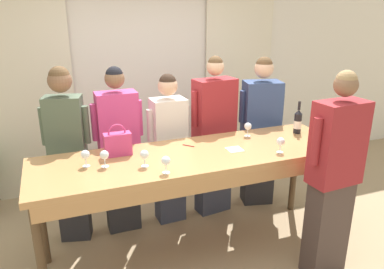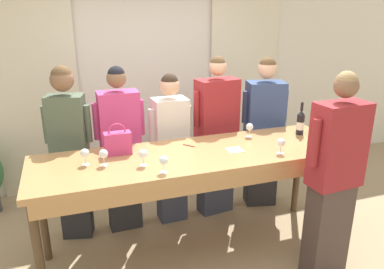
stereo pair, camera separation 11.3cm
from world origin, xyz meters
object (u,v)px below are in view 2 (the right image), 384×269
Objects in this scene: wine_glass_front_mid at (164,161)px; wine_glass_front_right at (143,154)px; handbag at (118,143)px; tasting_bar at (196,164)px; wine_glass_center_mid at (85,154)px; guest_olive_jacket at (70,150)px; guest_navy_coat at (263,132)px; wine_glass_center_right at (103,154)px; wine_glass_front_left at (281,143)px; guest_cream_sweater at (171,148)px; host_pouring at (334,179)px; wine_bottle at (300,123)px; wine_glass_center_left at (249,127)px; guest_pink_top at (121,150)px; guest_striped_shirt at (216,137)px.

wine_glass_front_mid and wine_glass_front_right have the same top height.
handbag is at bearing 118.70° from wine_glass_front_mid.
wine_glass_center_mid is at bearing 175.36° from tasting_bar.
guest_navy_coat is (2.14, 0.00, -0.05)m from guest_olive_jacket.
wine_glass_front_mid and wine_glass_center_right have the same top height.
wine_glass_front_left is 0.09× the size of guest_cream_sweater.
tasting_bar is at bearing -19.75° from handbag.
guest_navy_coat reaches higher than wine_glass_center_mid.
wine_bottle is at bearing 75.52° from host_pouring.
wine_glass_center_left is 1.33m from guest_pink_top.
handbag is 0.16× the size of guest_striped_shirt.
wine_glass_front_right is at bearing -64.55° from handbag.
wine_glass_front_mid is 1.03m from guest_pink_top.
wine_glass_front_right is 1.00m from guest_olive_jacket.
guest_pink_top is (0.09, 0.47, -0.25)m from handbag.
guest_olive_jacket is 1.01× the size of guest_navy_coat.
wine_glass_center_right is at bearing -69.36° from guest_olive_jacket.
wine_glass_front_mid is 1.00× the size of wine_glass_center_mid.
tasting_bar is 0.86m from guest_striped_shirt.
guest_navy_coat reaches higher than wine_glass_center_right.
wine_glass_front_left is at bearing -111.19° from guest_navy_coat.
guest_olive_jacket reaches higher than guest_pink_top.
wine_bottle is 0.63m from wine_glass_front_left.
wine_glass_center_left is (1.32, 0.04, -0.01)m from handbag.
wine_glass_center_right is 0.08× the size of guest_pink_top.
wine_glass_center_right is (-0.31, 0.11, -0.00)m from wine_glass_front_right.
host_pouring reaches higher than wine_glass_front_right.
wine_glass_center_mid is 1.00× the size of wine_glass_center_right.
wine_glass_front_mid is at bearing -131.16° from guest_striped_shirt.
wine_glass_front_mid is at bearing -54.89° from guest_olive_jacket.
guest_cream_sweater is at bearing 180.00° from guest_navy_coat.
guest_olive_jacket is at bearing 131.17° from handbag.
guest_navy_coat is (0.41, 0.43, -0.24)m from wine_glass_center_left.
host_pouring is at bearing -94.08° from guest_navy_coat.
guest_pink_top reaches higher than handbag.
guest_navy_coat is at bearing 68.81° from wine_glass_front_left.
handbag is 1.81m from guest_navy_coat.
guest_olive_jacket reaches higher than wine_bottle.
tasting_bar is 1.23m from wine_bottle.
handbag is at bearing 161.30° from wine_glass_front_left.
wine_glass_front_left is at bearing -139.63° from wine_bottle.
wine_glass_front_right is 0.33m from wine_glass_center_right.
wine_glass_front_mid is 0.68m from wine_glass_center_mid.
guest_striped_shirt is (0.99, 0.80, -0.23)m from wine_glass_front_right.
wine_bottle reaches higher than wine_glass_center_left.
guest_olive_jacket is (-0.26, 0.69, -0.19)m from wine_glass_center_right.
wine_glass_center_mid is (-0.29, -0.16, -0.01)m from handbag.
handbag is 1.87m from host_pouring.
guest_olive_jacket is 1.55m from guest_striped_shirt.
tasting_bar is 20.27× the size of wine_glass_front_left.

